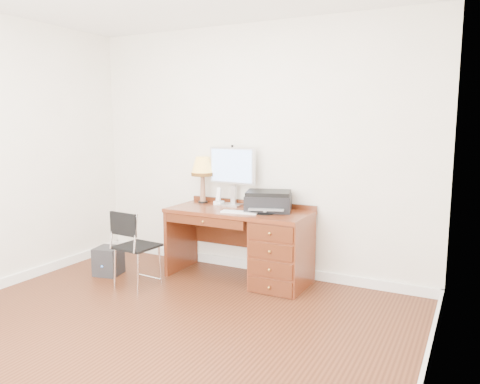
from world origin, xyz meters
The scene contains 12 objects.
ground centered at (0.00, 0.00, 0.00)m, with size 4.00×4.00×0.00m, color #3C1B0D.
room_shell centered at (0.00, 0.63, 0.05)m, with size 4.00×4.00×4.00m.
desk centered at (0.32, 1.40, 0.41)m, with size 1.50×0.67×0.75m.
monitor centered at (-0.19, 1.61, 1.15)m, with size 0.56×0.19×0.64m.
keyboard centered at (0.09, 1.24, 0.76)m, with size 0.38×0.11×0.01m, color white.
mouse_pad centered at (0.32, 1.33, 0.76)m, with size 0.20×0.20×0.04m.
printer centered at (0.30, 1.49, 0.85)m, with size 0.55×0.49×0.21m.
leg_lamp centered at (-0.56, 1.58, 1.13)m, with size 0.26×0.26×0.52m.
phone centered at (-0.34, 1.56, 0.81)m, with size 0.09×0.09×0.19m.
pen_cup centered at (0.32, 1.62, 0.80)m, with size 0.08×0.08×0.10m, color black.
chair centered at (-0.80, 0.65, 0.48)m, with size 0.40×0.40×0.79m.
equipment_box centered at (-1.33, 0.86, 0.15)m, with size 0.26×0.26×0.31m, color black.
Camera 1 is at (2.22, -2.87, 1.66)m, focal length 35.00 mm.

